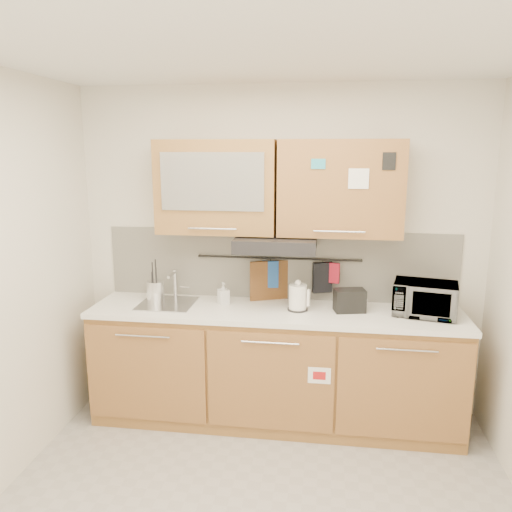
% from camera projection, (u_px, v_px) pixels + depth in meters
% --- Properties ---
extents(ceiling, '(3.20, 3.20, 0.00)m').
position_uv_depth(ceiling, '(251.00, 40.00, 2.28)').
color(ceiling, white).
rests_on(ceiling, wall_back).
extents(wall_back, '(3.20, 0.00, 3.20)m').
position_uv_depth(wall_back, '(279.00, 252.00, 4.00)').
color(wall_back, silver).
rests_on(wall_back, ground).
extents(base_cabinet, '(2.80, 0.64, 0.88)m').
position_uv_depth(base_cabinet, '(274.00, 372.00, 3.89)').
color(base_cabinet, '#9F6F38').
rests_on(base_cabinet, floor).
extents(countertop, '(2.82, 0.62, 0.04)m').
position_uv_depth(countertop, '(275.00, 312.00, 3.79)').
color(countertop, white).
rests_on(countertop, base_cabinet).
extents(backsplash, '(2.80, 0.02, 0.56)m').
position_uv_depth(backsplash, '(279.00, 265.00, 4.01)').
color(backsplash, silver).
rests_on(backsplash, countertop).
extents(upper_cabinets, '(1.82, 0.37, 0.70)m').
position_uv_depth(upper_cabinets, '(277.00, 187.00, 3.72)').
color(upper_cabinets, '#9F6F38').
rests_on(upper_cabinets, wall_back).
extents(range_hood, '(0.60, 0.46, 0.10)m').
position_uv_depth(range_hood, '(276.00, 243.00, 3.74)').
color(range_hood, black).
rests_on(range_hood, upper_cabinets).
extents(sink, '(0.42, 0.40, 0.26)m').
position_uv_depth(sink, '(168.00, 303.00, 3.92)').
color(sink, silver).
rests_on(sink, countertop).
extents(utensil_rail, '(1.30, 0.02, 0.02)m').
position_uv_depth(utensil_rail, '(279.00, 258.00, 3.96)').
color(utensil_rail, black).
rests_on(utensil_rail, backsplash).
extents(utensil_crock, '(0.18, 0.18, 0.34)m').
position_uv_depth(utensil_crock, '(156.00, 291.00, 3.95)').
color(utensil_crock, silver).
rests_on(utensil_crock, countertop).
extents(kettle, '(0.18, 0.17, 0.24)m').
position_uv_depth(kettle, '(298.00, 298.00, 3.75)').
color(kettle, white).
rests_on(kettle, countertop).
extents(toaster, '(0.25, 0.18, 0.17)m').
position_uv_depth(toaster, '(350.00, 300.00, 3.72)').
color(toaster, black).
rests_on(toaster, countertop).
extents(microwave, '(0.49, 0.38, 0.24)m').
position_uv_depth(microwave, '(425.00, 299.00, 3.63)').
color(microwave, '#999999').
rests_on(microwave, countertop).
extents(soap_bottle, '(0.11, 0.11, 0.17)m').
position_uv_depth(soap_bottle, '(223.00, 293.00, 3.90)').
color(soap_bottle, '#999999').
rests_on(soap_bottle, countertop).
extents(cutting_board, '(0.31, 0.14, 0.41)m').
position_uv_depth(cutting_board, '(270.00, 286.00, 4.01)').
color(cutting_board, brown).
rests_on(cutting_board, utensil_rail).
extents(oven_mitt, '(0.13, 0.05, 0.22)m').
position_uv_depth(oven_mitt, '(270.00, 274.00, 3.99)').
color(oven_mitt, '#214D98').
rests_on(oven_mitt, utensil_rail).
extents(dark_pouch, '(0.16, 0.09, 0.24)m').
position_uv_depth(dark_pouch, '(322.00, 278.00, 3.93)').
color(dark_pouch, black).
rests_on(dark_pouch, utensil_rail).
extents(pot_holder, '(0.13, 0.06, 0.16)m').
position_uv_depth(pot_holder, '(331.00, 273.00, 3.91)').
color(pot_holder, '#AE172C').
rests_on(pot_holder, utensil_rail).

